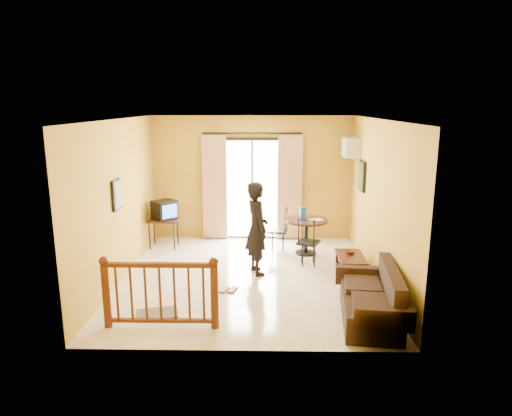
{
  "coord_description": "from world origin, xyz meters",
  "views": [
    {
      "loc": [
        0.29,
        -7.72,
        3.06
      ],
      "look_at": [
        0.13,
        0.2,
        1.24
      ],
      "focal_mm": 32.0,
      "sensor_mm": 36.0,
      "label": 1
    }
  ],
  "objects_px": {
    "standing_person": "(257,228)",
    "sofa": "(374,302)",
    "television": "(164,210)",
    "dining_table": "(306,227)",
    "coffee_table": "(351,262)"
  },
  "relations": [
    {
      "from": "coffee_table",
      "to": "sofa",
      "type": "height_order",
      "value": "sofa"
    },
    {
      "from": "sofa",
      "to": "dining_table",
      "type": "bearing_deg",
      "value": 109.68
    },
    {
      "from": "television",
      "to": "standing_person",
      "type": "height_order",
      "value": "standing_person"
    },
    {
      "from": "coffee_table",
      "to": "dining_table",
      "type": "bearing_deg",
      "value": 119.79
    },
    {
      "from": "standing_person",
      "to": "coffee_table",
      "type": "bearing_deg",
      "value": -112.6
    },
    {
      "from": "dining_table",
      "to": "sofa",
      "type": "height_order",
      "value": "sofa"
    },
    {
      "from": "coffee_table",
      "to": "sofa",
      "type": "distance_m",
      "value": 1.76
    },
    {
      "from": "television",
      "to": "standing_person",
      "type": "relative_size",
      "value": 0.36
    },
    {
      "from": "dining_table",
      "to": "standing_person",
      "type": "bearing_deg",
      "value": -131.41
    },
    {
      "from": "coffee_table",
      "to": "sofa",
      "type": "xyz_separation_m",
      "value": [
        0.0,
        -1.76,
        0.04
      ]
    },
    {
      "from": "standing_person",
      "to": "television",
      "type": "bearing_deg",
      "value": 33.75
    },
    {
      "from": "sofa",
      "to": "standing_person",
      "type": "distance_m",
      "value": 2.59
    },
    {
      "from": "coffee_table",
      "to": "standing_person",
      "type": "xyz_separation_m",
      "value": [
        -1.7,
        0.1,
        0.6
      ]
    },
    {
      "from": "coffee_table",
      "to": "sofa",
      "type": "bearing_deg",
      "value": -89.97
    },
    {
      "from": "standing_person",
      "to": "sofa",
      "type": "bearing_deg",
      "value": -156.73
    }
  ]
}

